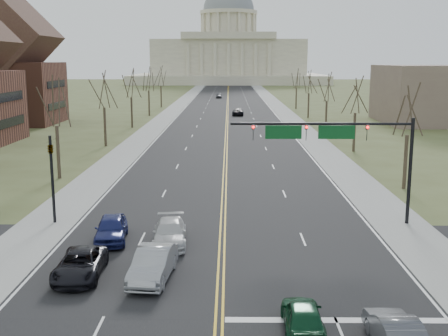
{
  "coord_description": "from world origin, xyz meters",
  "views": [
    {
      "loc": [
        0.43,
        -23.31,
        10.95
      ],
      "look_at": [
        0.03,
        17.77,
        3.0
      ],
      "focal_mm": 45.0,
      "sensor_mm": 36.0,
      "label": 1
    }
  ],
  "objects_px": {
    "car_sb_inner_lead": "(153,264)",
    "car_sb_inner_second": "(170,233)",
    "signal_left": "(52,169)",
    "car_sb_outer_second": "(111,229)",
    "signal_mast": "(335,139)",
    "car_far_sb": "(219,96)",
    "car_nb_inner_lead": "(303,316)",
    "car_far_nb": "(238,112)",
    "car_nb_outer_lead": "(396,333)",
    "car_sb_outer_lead": "(80,264)"
  },
  "relations": [
    {
      "from": "car_far_nb",
      "to": "signal_mast",
      "type": "bearing_deg",
      "value": 96.12
    },
    {
      "from": "car_sb_inner_lead",
      "to": "car_far_sb",
      "type": "xyz_separation_m",
      "value": [
        0.83,
        136.38,
        -0.08
      ]
    },
    {
      "from": "car_sb_inner_second",
      "to": "car_far_nb",
      "type": "distance_m",
      "value": 79.97
    },
    {
      "from": "car_sb_inner_lead",
      "to": "signal_left",
      "type": "bearing_deg",
      "value": 134.2
    },
    {
      "from": "car_sb_inner_second",
      "to": "car_sb_outer_second",
      "type": "xyz_separation_m",
      "value": [
        -3.64,
        0.6,
        0.08
      ]
    },
    {
      "from": "car_sb_inner_second",
      "to": "car_far_nb",
      "type": "height_order",
      "value": "car_sb_inner_second"
    },
    {
      "from": "car_far_nb",
      "to": "car_nb_inner_lead",
      "type": "bearing_deg",
      "value": 92.91
    },
    {
      "from": "signal_mast",
      "to": "car_nb_outer_lead",
      "type": "relative_size",
      "value": 2.78
    },
    {
      "from": "signal_mast",
      "to": "car_sb_inner_lead",
      "type": "bearing_deg",
      "value": -137.31
    },
    {
      "from": "signal_mast",
      "to": "car_sb_inner_lead",
      "type": "xyz_separation_m",
      "value": [
        -10.85,
        -10.01,
        -4.95
      ]
    },
    {
      "from": "signal_left",
      "to": "car_sb_outer_second",
      "type": "height_order",
      "value": "signal_left"
    },
    {
      "from": "car_sb_inner_lead",
      "to": "car_sb_inner_second",
      "type": "relative_size",
      "value": 1.01
    },
    {
      "from": "signal_mast",
      "to": "car_nb_inner_lead",
      "type": "xyz_separation_m",
      "value": [
        -4.01,
        -15.56,
        -5.07
      ]
    },
    {
      "from": "car_sb_outer_second",
      "to": "car_far_sb",
      "type": "height_order",
      "value": "car_sb_outer_second"
    },
    {
      "from": "car_sb_outer_second",
      "to": "car_far_nb",
      "type": "height_order",
      "value": "car_sb_outer_second"
    },
    {
      "from": "car_sb_inner_lead",
      "to": "car_sb_inner_second",
      "type": "bearing_deg",
      "value": 92.57
    },
    {
      "from": "signal_mast",
      "to": "car_sb_outer_lead",
      "type": "bearing_deg",
      "value": -146.36
    },
    {
      "from": "car_nb_outer_lead",
      "to": "signal_left",
      "type": "bearing_deg",
      "value": -44.27
    },
    {
      "from": "car_far_sb",
      "to": "signal_left",
      "type": "bearing_deg",
      "value": -94.04
    },
    {
      "from": "car_nb_outer_lead",
      "to": "car_sb_outer_second",
      "type": "bearing_deg",
      "value": -45.32
    },
    {
      "from": "car_nb_inner_lead",
      "to": "car_sb_outer_lead",
      "type": "relative_size",
      "value": 0.83
    },
    {
      "from": "car_sb_outer_lead",
      "to": "car_sb_inner_second",
      "type": "height_order",
      "value": "car_sb_inner_second"
    },
    {
      "from": "car_sb_outer_second",
      "to": "car_far_nb",
      "type": "distance_m",
      "value": 79.7
    },
    {
      "from": "signal_left",
      "to": "car_sb_inner_second",
      "type": "relative_size",
      "value": 1.24
    },
    {
      "from": "car_nb_outer_lead",
      "to": "car_sb_outer_second",
      "type": "distance_m",
      "value": 18.87
    },
    {
      "from": "car_nb_outer_lead",
      "to": "signal_mast",
      "type": "bearing_deg",
      "value": -93.56
    },
    {
      "from": "car_nb_outer_lead",
      "to": "car_far_sb",
      "type": "distance_m",
      "value": 143.69
    },
    {
      "from": "signal_left",
      "to": "car_sb_outer_second",
      "type": "xyz_separation_m",
      "value": [
        4.71,
        -3.91,
        -2.92
      ]
    },
    {
      "from": "car_nb_inner_lead",
      "to": "signal_mast",
      "type": "bearing_deg",
      "value": -103.48
    },
    {
      "from": "car_nb_inner_lead",
      "to": "car_sb_outer_second",
      "type": "xyz_separation_m",
      "value": [
        -10.23,
        11.65,
        0.1
      ]
    },
    {
      "from": "car_sb_inner_lead",
      "to": "car_far_nb",
      "type": "height_order",
      "value": "car_sb_inner_lead"
    },
    {
      "from": "car_sb_outer_second",
      "to": "car_far_sb",
      "type": "bearing_deg",
      "value": 81.42
    },
    {
      "from": "car_nb_inner_lead",
      "to": "car_nb_outer_lead",
      "type": "relative_size",
      "value": 0.92
    },
    {
      "from": "car_sb_inner_lead",
      "to": "car_sb_inner_second",
      "type": "height_order",
      "value": "car_sb_inner_lead"
    },
    {
      "from": "car_sb_inner_lead",
      "to": "car_far_nb",
      "type": "bearing_deg",
      "value": 91.52
    },
    {
      "from": "car_nb_outer_lead",
      "to": "car_far_sb",
      "type": "relative_size",
      "value": 1.04
    },
    {
      "from": "signal_left",
      "to": "car_nb_outer_lead",
      "type": "bearing_deg",
      "value": -42.96
    },
    {
      "from": "signal_mast",
      "to": "car_sb_outer_second",
      "type": "distance_m",
      "value": 15.58
    },
    {
      "from": "signal_left",
      "to": "car_sb_inner_second",
      "type": "height_order",
      "value": "signal_left"
    },
    {
      "from": "signal_left",
      "to": "car_sb_outer_second",
      "type": "relative_size",
      "value": 1.31
    },
    {
      "from": "signal_left",
      "to": "car_nb_inner_lead",
      "type": "bearing_deg",
      "value": -46.18
    },
    {
      "from": "signal_mast",
      "to": "car_sb_inner_second",
      "type": "bearing_deg",
      "value": -156.94
    },
    {
      "from": "signal_mast",
      "to": "car_sb_inner_lead",
      "type": "relative_size",
      "value": 2.49
    },
    {
      "from": "car_sb_inner_second",
      "to": "car_far_nb",
      "type": "xyz_separation_m",
      "value": [
        5.29,
        79.8,
        -0.04
      ]
    },
    {
      "from": "car_sb_inner_lead",
      "to": "car_far_nb",
      "type": "relative_size",
      "value": 1.02
    },
    {
      "from": "car_sb_inner_second",
      "to": "car_far_sb",
      "type": "distance_m",
      "value": 130.88
    },
    {
      "from": "car_sb_inner_second",
      "to": "car_nb_inner_lead",
      "type": "bearing_deg",
      "value": -63.38
    },
    {
      "from": "signal_left",
      "to": "car_sb_inner_second",
      "type": "distance_m",
      "value": 9.95
    },
    {
      "from": "car_sb_outer_second",
      "to": "car_far_sb",
      "type": "relative_size",
      "value": 1.09
    },
    {
      "from": "signal_left",
      "to": "car_nb_inner_lead",
      "type": "height_order",
      "value": "signal_left"
    }
  ]
}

